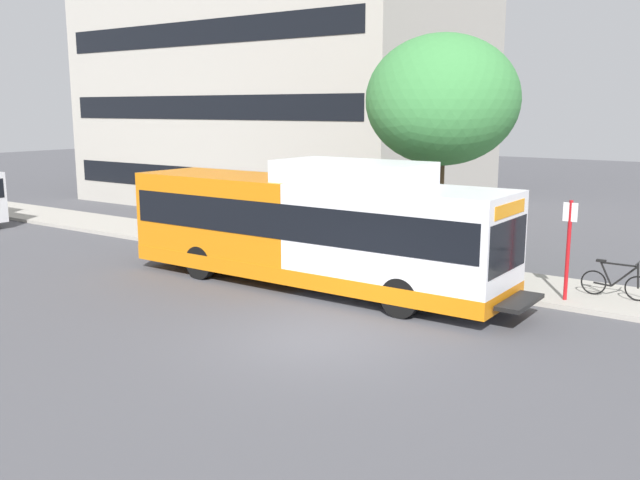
{
  "coord_description": "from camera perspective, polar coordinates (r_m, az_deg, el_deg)",
  "views": [
    {
      "loc": [
        -11.82,
        -8.52,
        5.02
      ],
      "look_at": [
        2.87,
        1.9,
        1.6
      ],
      "focal_mm": 38.95,
      "sensor_mm": 36.0,
      "label": 1
    }
  ],
  "objects": [
    {
      "name": "ground_plane",
      "position": [
        20.93,
        -18.53,
        -3.7
      ],
      "size": [
        120.0,
        120.0,
        0.0
      ],
      "primitive_type": "plane",
      "color": "#4C4C51"
    },
    {
      "name": "transit_bus",
      "position": [
        19.54,
        -0.72,
        0.98
      ],
      "size": [
        2.58,
        12.25,
        3.65
      ],
      "color": "white",
      "rests_on": "ground"
    },
    {
      "name": "sidewalk_curb",
      "position": [
        24.28,
        -2.26,
        -1.02
      ],
      "size": [
        3.0,
        56.0,
        0.14
      ],
      "primitive_type": "cube",
      "color": "#A8A399",
      "rests_on": "ground"
    },
    {
      "name": "street_tree_near_stop",
      "position": [
        21.86,
        10.01,
        11.23
      ],
      "size": [
        4.68,
        4.68,
        7.12
      ],
      "color": "#4C3823",
      "rests_on": "sidewalk_curb"
    },
    {
      "name": "bicycle_parked",
      "position": [
        19.73,
        23.13,
        -3.19
      ],
      "size": [
        0.52,
        1.76,
        1.02
      ],
      "color": "black",
      "rests_on": "sidewalk_curb"
    },
    {
      "name": "bus_stop_sign_pole",
      "position": [
        18.83,
        19.74,
        -0.2
      ],
      "size": [
        0.1,
        0.36,
        2.6
      ],
      "color": "red",
      "rests_on": "sidewalk_curb"
    }
  ]
}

